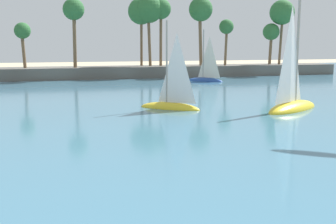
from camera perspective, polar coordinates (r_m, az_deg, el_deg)
sea at (r=57.22m, az=-11.63°, el=3.89°), size 220.00×96.04×0.06m
palm_headland at (r=65.41m, az=-8.68°, el=8.05°), size 87.92×6.72×12.93m
sailboat_near_shore at (r=33.23m, az=0.42°, el=1.62°), size 4.88×4.59×7.48m
sailboat_toward_headland at (r=34.08m, az=16.72°, el=1.81°), size 6.99×5.41×10.05m
sailboat_far_left at (r=58.97m, az=5.19°, el=4.90°), size 4.87×5.01×7.79m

